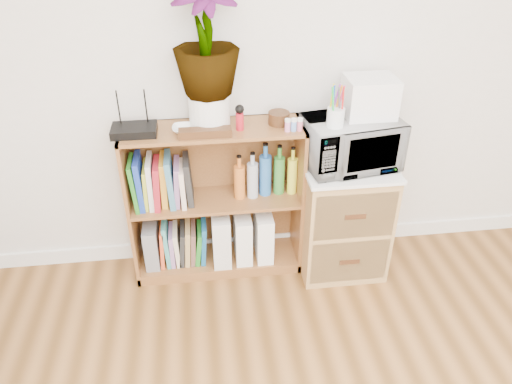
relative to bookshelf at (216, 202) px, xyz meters
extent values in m
cube|color=white|center=(0.35, 0.14, -0.42)|extent=(4.00, 0.02, 0.10)
cube|color=brown|center=(0.00, 0.00, 0.00)|extent=(1.00, 0.30, 0.95)
cube|color=#9E7542|center=(0.75, -0.08, -0.12)|extent=(0.50, 0.45, 0.70)
imported|color=silver|center=(0.75, -0.08, 0.38)|extent=(0.55, 0.41, 0.28)
cylinder|color=white|center=(0.63, -0.16, 0.57)|extent=(0.09, 0.09, 0.10)
cube|color=white|center=(0.84, -0.04, 0.63)|extent=(0.26, 0.22, 0.21)
cube|color=black|center=(-0.41, -0.02, 0.50)|extent=(0.23, 0.16, 0.04)
imported|color=white|center=(-0.15, -0.03, 0.49)|extent=(0.13, 0.13, 0.03)
cylinder|color=white|center=(-0.01, 0.02, 0.57)|extent=(0.22, 0.22, 0.18)
imported|color=#35692A|center=(-0.01, 0.02, 0.96)|extent=(0.33, 0.33, 0.60)
cube|color=#39220F|center=(-0.04, -0.10, 0.50)|extent=(0.27, 0.07, 0.04)
cylinder|color=#B31623|center=(0.14, -0.04, 0.52)|extent=(0.04, 0.04, 0.10)
cylinder|color=#34200E|center=(0.36, 0.01, 0.51)|extent=(0.12, 0.12, 0.07)
cube|color=pink|center=(0.43, -0.09, 0.50)|extent=(0.10, 0.04, 0.05)
cube|color=slate|center=(-0.40, 0.00, -0.27)|extent=(0.08, 0.22, 0.27)
cube|color=silver|center=(0.02, -0.01, -0.24)|extent=(0.11, 0.27, 0.34)
cube|color=white|center=(0.15, -0.01, -0.25)|extent=(0.10, 0.25, 0.31)
cube|color=white|center=(0.28, -0.01, -0.25)|extent=(0.10, 0.25, 0.31)
cube|color=#24751F|center=(-0.45, 0.00, 0.17)|extent=(0.04, 0.20, 0.29)
cube|color=#1A37A0|center=(-0.42, 0.00, 0.18)|extent=(0.04, 0.20, 0.30)
cube|color=gold|center=(-0.39, 0.00, 0.14)|extent=(0.03, 0.20, 0.24)
cube|color=silver|center=(-0.36, 0.00, 0.17)|extent=(0.03, 0.20, 0.29)
cube|color=#A81C2B|center=(-0.33, 0.00, 0.16)|extent=(0.05, 0.20, 0.27)
cube|color=gold|center=(-0.29, 0.00, 0.16)|extent=(0.04, 0.20, 0.28)
cube|color=teal|center=(-0.25, 0.00, 0.17)|extent=(0.05, 0.20, 0.30)
cube|color=#916496|center=(-0.22, 0.00, 0.15)|extent=(0.04, 0.20, 0.25)
cube|color=beige|center=(-0.18, 0.00, 0.14)|extent=(0.03, 0.20, 0.24)
cube|color=#242424|center=(-0.15, 0.00, 0.16)|extent=(0.05, 0.20, 0.27)
cylinder|color=#C96925|center=(0.14, 0.00, 0.16)|extent=(0.06, 0.06, 0.26)
cylinder|color=#AAB2C0|center=(0.22, 0.00, 0.16)|extent=(0.06, 0.06, 0.28)
cylinder|color=#2766B6|center=(0.29, 0.00, 0.18)|extent=(0.07, 0.07, 0.32)
cylinder|color=#36832F|center=(0.37, 0.00, 0.17)|extent=(0.06, 0.06, 0.30)
cylinder|color=yellow|center=(0.45, 0.00, 0.17)|extent=(0.06, 0.06, 0.29)
cylinder|color=#A6B1B9|center=(0.52, 0.00, 0.17)|extent=(0.07, 0.07, 0.28)
cube|color=#EE532A|center=(-0.34, 0.00, -0.28)|extent=(0.03, 0.19, 0.26)
cube|color=teal|center=(-0.31, 0.00, -0.26)|extent=(0.04, 0.19, 0.29)
cube|color=#986CA3|center=(-0.28, 0.00, -0.29)|extent=(0.03, 0.19, 0.22)
cube|color=beige|center=(-0.25, 0.00, -0.29)|extent=(0.04, 0.19, 0.23)
cube|color=black|center=(-0.22, 0.00, -0.29)|extent=(0.05, 0.19, 0.23)
cube|color=tan|center=(-0.19, 0.00, -0.28)|extent=(0.05, 0.19, 0.25)
cube|color=brown|center=(-0.15, 0.00, -0.29)|extent=(0.04, 0.19, 0.23)
cube|color=#227F23|center=(-0.12, 0.00, -0.29)|extent=(0.06, 0.19, 0.22)
cube|color=#165888|center=(-0.09, 0.00, -0.27)|extent=(0.05, 0.19, 0.27)
camera|label=1|loc=(-0.07, -2.46, 1.61)|focal=35.00mm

